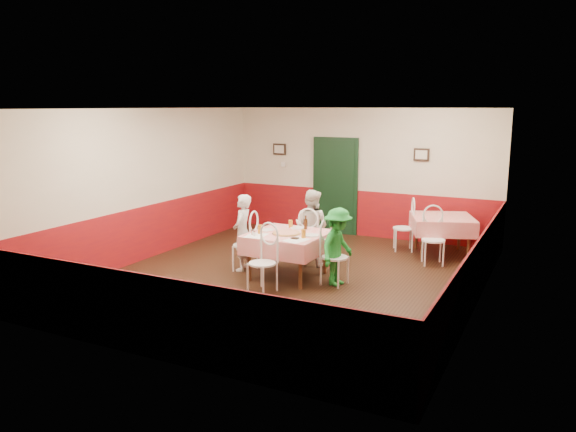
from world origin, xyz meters
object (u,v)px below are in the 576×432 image
at_px(chair_right, 335,257).
at_px(glass_c, 291,224).
at_px(diner_far, 311,227).
at_px(chair_far, 310,240).
at_px(chair_near, 262,263).
at_px(diner_left, 242,233).
at_px(second_table, 442,236).
at_px(chair_second_a, 404,228).
at_px(pizza, 286,233).
at_px(chair_second_b, 433,240).
at_px(glass_b, 304,234).
at_px(diner_right, 338,247).
at_px(beer_bottle, 306,223).
at_px(glass_a, 260,229).
at_px(wallet, 295,238).
at_px(main_table, 288,255).
at_px(chair_left, 245,245).

bearing_deg(chair_right, glass_c, 74.73).
bearing_deg(diner_far, chair_far, 94.08).
distance_m(chair_near, diner_left, 1.26).
xyz_separation_m(diner_left, diner_far, (0.92, 0.88, 0.02)).
height_order(second_table, glass_c, glass_c).
distance_m(chair_near, diner_far, 1.77).
relative_size(chair_second_a, pizza, 2.00).
bearing_deg(glass_c, chair_second_b, 33.89).
bearing_deg(glass_b, pizza, 159.36).
bearing_deg(glass_c, diner_far, 70.80).
relative_size(diner_far, diner_right, 1.09).
xyz_separation_m(chair_far, chair_near, (-0.05, -1.70, 0.00)).
bearing_deg(chair_near, diner_right, 54.57).
distance_m(chair_near, diner_right, 1.25).
bearing_deg(chair_second_b, chair_far, -174.40).
distance_m(pizza, beer_bottle, 0.50).
height_order(glass_a, wallet, glass_a).
height_order(chair_second_a, glass_b, same).
height_order(second_table, chair_second_b, chair_second_b).
bearing_deg(diner_right, glass_b, 116.39).
height_order(main_table, chair_near, chair_near).
height_order(glass_c, beer_bottle, beer_bottle).
height_order(chair_near, glass_b, same).
height_order(glass_a, glass_b, glass_a).
bearing_deg(chair_far, diner_far, -104.15).
bearing_deg(second_table, chair_near, -120.57).
distance_m(main_table, chair_near, 0.85).
distance_m(pizza, diner_far, 0.97).
bearing_deg(chair_right, chair_left, 96.22).
height_order(main_table, chair_second_b, chair_second_b).
relative_size(wallet, diner_right, 0.09).
relative_size(chair_left, chair_right, 1.00).
distance_m(chair_left, glass_c, 0.88).
xyz_separation_m(chair_right, glass_a, (-1.25, -0.22, 0.38)).
height_order(chair_right, chair_near, same).
bearing_deg(glass_a, chair_second_b, 41.02).
distance_m(chair_right, diner_right, 0.19).
bearing_deg(glass_a, chair_far, 69.03).
bearing_deg(glass_a, diner_left, 152.12).
height_order(chair_near, glass_a, glass_a).
bearing_deg(chair_far, wallet, 89.94).
relative_size(main_table, diner_left, 0.91).
relative_size(chair_second_a, chair_second_b, 1.00).
bearing_deg(wallet, chair_left, 164.55).
bearing_deg(chair_near, chair_second_b, 65.72).
bearing_deg(diner_far, glass_b, 113.50).
relative_size(second_table, pizza, 2.49).
bearing_deg(main_table, chair_right, -1.54).
relative_size(main_table, diner_far, 0.89).
distance_m(chair_left, chair_second_b, 3.41).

